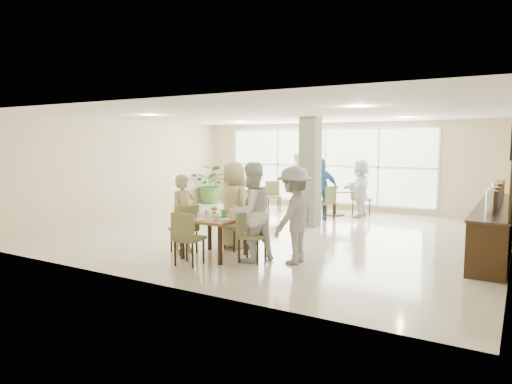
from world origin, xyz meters
The scene contains 20 objects.
ground centered at (0.00, 0.00, 0.00)m, with size 10.00×10.00×0.00m, color beige.
room_shell centered at (0.00, 0.00, 1.70)m, with size 10.00×10.00×10.00m.
window_bank centered at (-0.50, 4.46, 1.40)m, with size 7.00×0.04×7.00m.
column centered at (0.40, 1.20, 1.40)m, with size 0.45×0.45×2.80m, color #636747.
main_table centered at (0.16, -2.67, 0.66)m, with size 1.01×1.01×0.75m.
round_table_left centered at (-2.29, 2.45, 0.56)m, with size 1.03×1.03×0.75m.
round_table_right centered at (0.29, 3.28, 0.59)m, with size 1.17×1.17×0.75m.
chairs_main_table centered at (0.17, -2.65, 0.47)m, with size 2.05×1.95×0.95m.
chairs_table_left centered at (-2.27, 2.45, 0.47)m, with size 2.06×1.81×0.95m.
chairs_table_right centered at (0.27, 3.29, 0.47)m, with size 2.11×1.98×0.95m.
tabletop_clutter centered at (0.19, -2.69, 0.81)m, with size 0.76×0.71×0.21m.
buffet_counter centered at (4.70, 0.51, 0.55)m, with size 0.64×4.70×1.95m.
potted_plant centered at (-4.47, 3.59, 0.69)m, with size 1.24×1.24×1.38m, color #325E25.
teen_left centered at (-0.56, -2.69, 0.77)m, with size 0.56×0.37×1.54m, color tan.
teen_far centered at (0.05, -1.85, 0.88)m, with size 0.86×0.47×1.77m, color tan.
teen_right centered at (0.91, -2.57, 0.90)m, with size 0.88×0.68×1.80m, color white.
teen_standing centered at (1.64, -2.30, 0.87)m, with size 1.13×0.65×1.74m, color #98999B.
adult_a centered at (0.20, 2.39, 0.86)m, with size 1.01×0.57×1.72m, color #3B6CB1.
adult_b centered at (1.06, 3.32, 0.84)m, with size 1.55×0.67×1.67m, color white.
adult_standing centered at (-1.20, 3.92, 0.93)m, with size 0.68×0.44×1.85m, color tan.
Camera 1 is at (5.11, -9.56, 2.14)m, focal length 32.00 mm.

